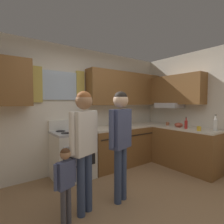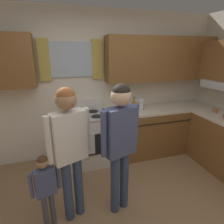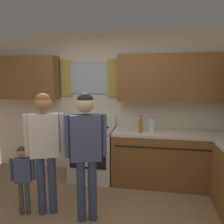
{
  "view_description": "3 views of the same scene",
  "coord_description": "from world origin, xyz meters",
  "px_view_note": "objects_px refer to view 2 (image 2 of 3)",
  "views": [
    {
      "loc": [
        -1.57,
        -1.58,
        1.46
      ],
      "look_at": [
        0.32,
        1.0,
        1.28
      ],
      "focal_mm": 28.06,
      "sensor_mm": 36.0,
      "label": 1
    },
    {
      "loc": [
        -0.62,
        -1.4,
        1.93
      ],
      "look_at": [
        0.06,
        0.87,
        1.14
      ],
      "focal_mm": 29.6,
      "sensor_mm": 36.0,
      "label": 2
    },
    {
      "loc": [
        0.75,
        -2.06,
        1.78
      ],
      "look_at": [
        0.22,
        0.99,
        1.3
      ],
      "focal_mm": 34.95,
      "sensor_mm": 36.0,
      "label": 3
    }
  ],
  "objects_px": {
    "cup_terracotta": "(215,110)",
    "adult_in_plaid": "(120,136)",
    "adult_holding_child": "(69,142)",
    "small_child": "(45,185)",
    "stove_oven": "(85,138)",
    "bottle_oil_amber": "(134,107)",
    "water_pitcher": "(140,104)"
  },
  "relations": [
    {
      "from": "bottle_oil_amber",
      "to": "water_pitcher",
      "type": "bearing_deg",
      "value": 32.15
    },
    {
      "from": "cup_terracotta",
      "to": "adult_in_plaid",
      "type": "bearing_deg",
      "value": -161.97
    },
    {
      "from": "stove_oven",
      "to": "small_child",
      "type": "xyz_separation_m",
      "value": [
        -0.61,
        -1.2,
        0.11
      ]
    },
    {
      "from": "stove_oven",
      "to": "adult_holding_child",
      "type": "bearing_deg",
      "value": -106.02
    },
    {
      "from": "stove_oven",
      "to": "bottle_oil_amber",
      "type": "bearing_deg",
      "value": -8.91
    },
    {
      "from": "bottle_oil_amber",
      "to": "small_child",
      "type": "xyz_separation_m",
      "value": [
        -1.45,
        -1.06,
        -0.43
      ]
    },
    {
      "from": "stove_oven",
      "to": "water_pitcher",
      "type": "distance_m",
      "value": 1.15
    },
    {
      "from": "adult_holding_child",
      "to": "adult_in_plaid",
      "type": "bearing_deg",
      "value": -5.44
    },
    {
      "from": "bottle_oil_amber",
      "to": "cup_terracotta",
      "type": "bearing_deg",
      "value": -16.03
    },
    {
      "from": "small_child",
      "to": "bottle_oil_amber",
      "type": "bearing_deg",
      "value": 36.21
    },
    {
      "from": "stove_oven",
      "to": "bottle_oil_amber",
      "type": "xyz_separation_m",
      "value": [
        0.85,
        -0.13,
        0.54
      ]
    },
    {
      "from": "bottle_oil_amber",
      "to": "water_pitcher",
      "type": "distance_m",
      "value": 0.2
    },
    {
      "from": "adult_holding_child",
      "to": "water_pitcher",
      "type": "bearing_deg",
      "value": 39.26
    },
    {
      "from": "bottle_oil_amber",
      "to": "adult_holding_child",
      "type": "xyz_separation_m",
      "value": [
        -1.17,
        -0.99,
        -0.0
      ]
    },
    {
      "from": "adult_holding_child",
      "to": "small_child",
      "type": "height_order",
      "value": "adult_holding_child"
    },
    {
      "from": "stove_oven",
      "to": "water_pitcher",
      "type": "xyz_separation_m",
      "value": [
        1.02,
        -0.02,
        0.54
      ]
    },
    {
      "from": "adult_holding_child",
      "to": "adult_in_plaid",
      "type": "distance_m",
      "value": 0.56
    },
    {
      "from": "stove_oven",
      "to": "bottle_oil_amber",
      "type": "distance_m",
      "value": 1.01
    },
    {
      "from": "cup_terracotta",
      "to": "water_pitcher",
      "type": "relative_size",
      "value": 0.49
    },
    {
      "from": "water_pitcher",
      "to": "adult_holding_child",
      "type": "xyz_separation_m",
      "value": [
        -1.34,
        -1.09,
        -0.01
      ]
    },
    {
      "from": "cup_terracotta",
      "to": "adult_holding_child",
      "type": "xyz_separation_m",
      "value": [
        -2.54,
        -0.59,
        0.07
      ]
    },
    {
      "from": "bottle_oil_amber",
      "to": "adult_holding_child",
      "type": "distance_m",
      "value": 1.53
    },
    {
      "from": "cup_terracotta",
      "to": "bottle_oil_amber",
      "type": "bearing_deg",
      "value": 163.97
    },
    {
      "from": "stove_oven",
      "to": "adult_holding_child",
      "type": "height_order",
      "value": "adult_holding_child"
    },
    {
      "from": "small_child",
      "to": "adult_holding_child",
      "type": "bearing_deg",
      "value": 15.11
    },
    {
      "from": "water_pitcher",
      "to": "adult_holding_child",
      "type": "relative_size",
      "value": 0.14
    },
    {
      "from": "bottle_oil_amber",
      "to": "adult_in_plaid",
      "type": "height_order",
      "value": "adult_in_plaid"
    },
    {
      "from": "bottle_oil_amber",
      "to": "small_child",
      "type": "distance_m",
      "value": 1.85
    },
    {
      "from": "stove_oven",
      "to": "adult_holding_child",
      "type": "distance_m",
      "value": 1.28
    },
    {
      "from": "stove_oven",
      "to": "cup_terracotta",
      "type": "xyz_separation_m",
      "value": [
        2.22,
        -0.53,
        0.47
      ]
    },
    {
      "from": "cup_terracotta",
      "to": "water_pitcher",
      "type": "bearing_deg",
      "value": 157.26
    },
    {
      "from": "water_pitcher",
      "to": "small_child",
      "type": "bearing_deg",
      "value": -144.2
    }
  ]
}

